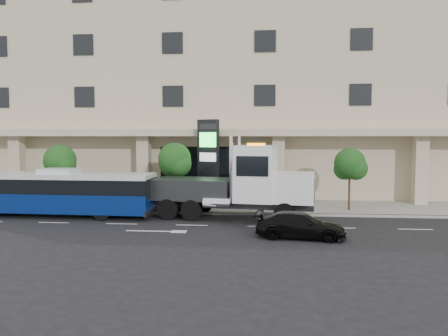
{
  "coord_description": "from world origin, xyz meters",
  "views": [
    {
      "loc": [
        3.97,
        -25.16,
        4.9
      ],
      "look_at": [
        1.47,
        2.0,
        2.95
      ],
      "focal_mm": 35.0,
      "sensor_mm": 36.0,
      "label": 1
    }
  ],
  "objects_px": {
    "city_bus": "(59,192)",
    "signage_pylon": "(208,162)",
    "black_sedan": "(300,225)",
    "tow_truck": "(240,185)"
  },
  "relations": [
    {
      "from": "city_bus",
      "to": "signage_pylon",
      "type": "relative_size",
      "value": 1.98
    },
    {
      "from": "black_sedan",
      "to": "tow_truck",
      "type": "bearing_deg",
      "value": 41.19
    },
    {
      "from": "tow_truck",
      "to": "signage_pylon",
      "type": "xyz_separation_m",
      "value": [
        -2.41,
        4.03,
        1.13
      ]
    },
    {
      "from": "tow_truck",
      "to": "signage_pylon",
      "type": "relative_size",
      "value": 1.85
    },
    {
      "from": "city_bus",
      "to": "black_sedan",
      "type": "height_order",
      "value": "city_bus"
    },
    {
      "from": "city_bus",
      "to": "black_sedan",
      "type": "bearing_deg",
      "value": -15.78
    },
    {
      "from": "tow_truck",
      "to": "black_sedan",
      "type": "height_order",
      "value": "tow_truck"
    },
    {
      "from": "tow_truck",
      "to": "signage_pylon",
      "type": "bearing_deg",
      "value": 128.36
    },
    {
      "from": "black_sedan",
      "to": "signage_pylon",
      "type": "bearing_deg",
      "value": 39.62
    },
    {
      "from": "city_bus",
      "to": "black_sedan",
      "type": "relative_size",
      "value": 2.71
    }
  ]
}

